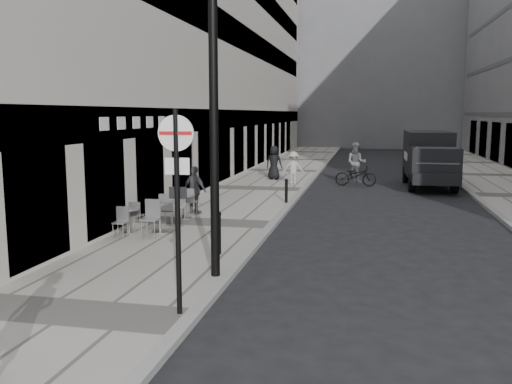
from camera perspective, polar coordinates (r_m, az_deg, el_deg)
sidewalk at (r=23.78m, az=0.09°, el=0.28°), size 4.00×60.00×0.12m
building_left at (r=31.35m, az=-4.93°, el=18.60°), size 4.00×45.00×18.00m
building_far at (r=61.55m, az=10.87°, el=15.26°), size 24.00×16.00×22.00m
sign_post at (r=8.67m, az=-8.31°, el=0.79°), size 0.57×0.12×3.32m
lamppost at (r=10.64m, az=-4.50°, el=11.56°), size 0.31×0.31×6.95m
bollard_near at (r=12.62m, az=-3.99°, el=-4.44°), size 0.13×0.13×0.95m
bollard_far at (r=19.87m, az=3.21°, el=0.04°), size 0.11×0.11×0.82m
panel_van at (r=26.13m, az=17.76°, el=3.62°), size 2.08×5.41×2.53m
cyclist at (r=25.68m, az=10.47°, el=2.38°), size 1.90×0.73×2.03m
pedestrian_a at (r=17.70m, az=-6.45°, el=0.21°), size 0.99×0.73×1.56m
pedestrian_b at (r=24.92m, az=3.95°, el=2.53°), size 1.04×0.67×1.52m
pedestrian_c at (r=26.83m, az=1.91°, el=3.11°), size 0.88×0.64×1.67m
cafe_table_near at (r=15.09m, az=-10.08°, el=-2.34°), size 0.77×1.74×0.99m
cafe_table_mid at (r=15.19m, az=-13.24°, el=-2.74°), size 0.62×1.40×0.80m
cafe_table_far at (r=16.96m, az=-7.56°, el=-1.30°), size 0.69×1.55×0.88m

